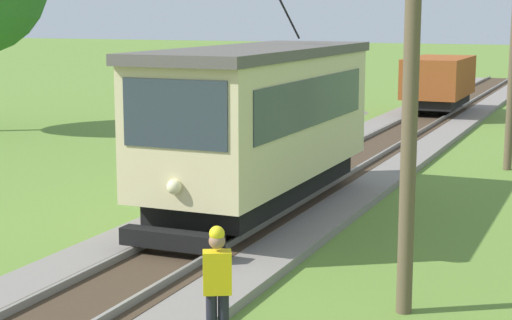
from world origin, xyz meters
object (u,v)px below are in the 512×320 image
Objects in this scene: utility_pole_near_tram at (412,47)px; red_tram at (261,120)px; freight_car at (439,82)px; gravel_pile at (335,103)px; track_worker at (217,284)px.

red_tram is at bearing 132.20° from utility_pole_near_tram.
freight_car is 0.66× the size of utility_pole_near_tram.
utility_pole_near_tram is 26.83m from gravel_pile.
freight_car reaches higher than track_worker.
track_worker is (-1.94, -2.59, -3.07)m from utility_pole_near_tram.
freight_car is 25.88m from utility_pole_near_tram.
gravel_pile is 28.49m from track_worker.
red_tram is 7.99m from track_worker.
freight_car is 1.66× the size of gravel_pile.
red_tram is 2.73× the size of gravel_pile.
freight_car is at bearing 90.01° from red_tram.
track_worker reaches higher than gravel_pile.
utility_pole_near_tram is 4.46m from track_worker.
red_tram is 20.48m from freight_car.
gravel_pile is at bearing -12.74° from track_worker.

